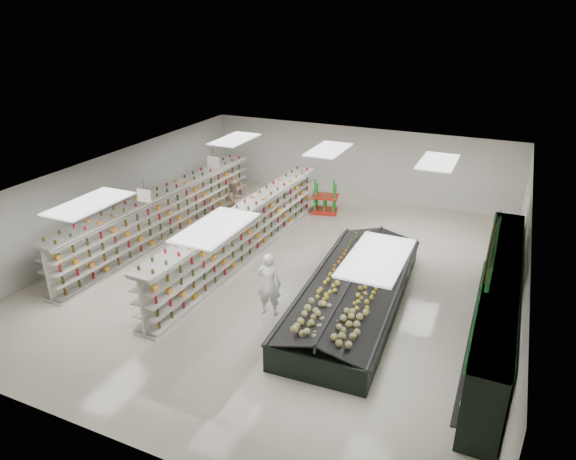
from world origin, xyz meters
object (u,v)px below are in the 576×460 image
at_px(produce_island, 354,291).
at_px(shopper_background, 234,201).
at_px(gondola_left, 165,216).
at_px(gondola_center, 244,235).
at_px(shopper_main, 269,284).
at_px(soda_endcap, 325,198).

xyz_separation_m(produce_island, shopper_background, (-6.45, 4.38, 0.33)).
height_order(gondola_left, produce_island, gondola_left).
bearing_deg(gondola_center, shopper_background, 126.22).
relative_size(gondola_center, shopper_main, 5.52).
bearing_deg(produce_island, shopper_main, -146.78).
xyz_separation_m(gondola_center, shopper_main, (2.36, -2.84, 0.12)).
bearing_deg(gondola_left, produce_island, -10.38).
bearing_deg(shopper_background, gondola_center, -141.07).
relative_size(gondola_left, gondola_center, 1.01).
distance_m(produce_island, shopper_background, 7.81).
xyz_separation_m(soda_endcap, shopper_background, (-3.12, -2.21, 0.15)).
relative_size(gondola_center, shopper_background, 6.36).
relative_size(gondola_left, produce_island, 1.43).
relative_size(soda_endcap, shopper_background, 0.84).
distance_m(gondola_center, produce_island, 4.70).
xyz_separation_m(gondola_center, shopper_background, (-2.01, 2.89, -0.01)).
bearing_deg(gondola_left, shopper_main, -25.89).
xyz_separation_m(gondola_left, soda_endcap, (4.63, 4.79, -0.17)).
relative_size(soda_endcap, shopper_main, 0.73).
bearing_deg(soda_endcap, gondola_center, -102.21).
height_order(gondola_left, shopper_background, gondola_left).
height_order(produce_island, shopper_main, shopper_main).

